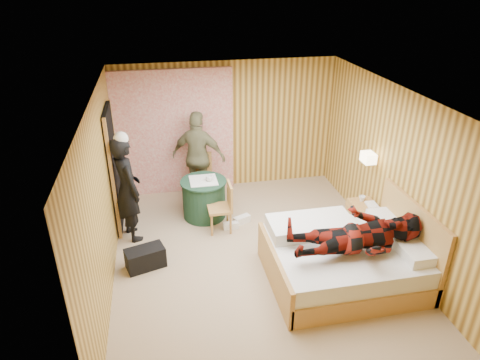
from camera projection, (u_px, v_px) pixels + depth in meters
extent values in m
cube|color=tan|center=(255.00, 256.00, 6.58)|extent=(4.20, 5.00, 0.01)
cube|color=silver|center=(258.00, 97.00, 5.47)|extent=(4.20, 5.00, 0.01)
cube|color=gold|center=(227.00, 126.00, 8.22)|extent=(4.20, 0.02, 2.50)
cube|color=gold|center=(102.00, 198.00, 5.66)|extent=(0.02, 5.00, 2.50)
cube|color=gold|center=(393.00, 171.00, 6.39)|extent=(0.02, 5.00, 2.50)
cube|color=beige|center=(175.00, 134.00, 8.01)|extent=(2.20, 0.08, 2.40)
cube|color=black|center=(114.00, 169.00, 7.00)|extent=(0.06, 0.90, 2.05)
cylinder|color=gold|center=(373.00, 157.00, 6.75)|extent=(0.18, 0.04, 0.04)
cube|color=#FCE6B0|center=(368.00, 158.00, 6.74)|extent=(0.18, 0.24, 0.16)
cube|color=tan|center=(343.00, 270.00, 6.04)|extent=(2.03, 1.62, 0.30)
cube|color=silver|center=(345.00, 253.00, 5.92)|extent=(1.97, 1.56, 0.25)
cube|color=tan|center=(274.00, 271.00, 5.81)|extent=(0.06, 1.62, 0.57)
cube|color=tan|center=(410.00, 238.00, 6.03)|extent=(0.06, 1.62, 1.12)
cube|color=white|center=(415.00, 251.00, 5.63)|extent=(0.39, 0.56, 0.14)
cube|color=white|center=(386.00, 221.00, 6.31)|extent=(0.39, 0.56, 0.14)
cube|color=silver|center=(311.00, 225.00, 6.16)|extent=(1.22, 0.61, 0.18)
cube|color=tan|center=(363.00, 220.00, 7.02)|extent=(0.40, 0.55, 0.55)
cube|color=tan|center=(365.00, 210.00, 6.94)|extent=(0.42, 0.57, 0.03)
cylinder|color=#1F432F|center=(204.00, 199.00, 7.51)|extent=(0.75, 0.75, 0.68)
cylinder|color=#1F432F|center=(203.00, 182.00, 7.36)|extent=(0.80, 0.80, 0.03)
cube|color=white|center=(203.00, 180.00, 7.35)|extent=(0.60, 0.60, 0.01)
cube|color=tan|center=(200.00, 180.00, 7.95)|extent=(0.50, 0.50, 0.05)
cube|color=tan|center=(201.00, 163.00, 8.01)|extent=(0.42, 0.13, 0.46)
cylinder|color=tan|center=(191.00, 195.00, 7.91)|extent=(0.04, 0.04, 0.43)
cylinder|color=tan|center=(210.00, 187.00, 8.21)|extent=(0.04, 0.04, 0.43)
cube|color=tan|center=(220.00, 208.00, 7.07)|extent=(0.39, 0.39, 0.05)
cube|color=tan|center=(230.00, 195.00, 6.99)|extent=(0.04, 0.39, 0.42)
cylinder|color=tan|center=(209.00, 216.00, 7.27)|extent=(0.04, 0.04, 0.40)
cylinder|color=tan|center=(231.00, 224.00, 7.05)|extent=(0.04, 0.04, 0.40)
cube|color=black|center=(145.00, 258.00, 6.28)|extent=(0.62, 0.44, 0.32)
cube|color=white|center=(242.00, 220.00, 7.41)|extent=(0.32, 0.23, 0.13)
cube|color=white|center=(231.00, 226.00, 7.26)|extent=(0.26, 0.11, 0.11)
imported|color=black|center=(127.00, 189.00, 6.70)|extent=(0.63, 0.75, 1.74)
imported|color=#72704C|center=(199.00, 157.00, 7.87)|extent=(1.09, 0.80, 1.72)
imported|color=maroon|center=(360.00, 227.00, 5.50)|extent=(0.86, 0.67, 1.77)
imported|color=white|center=(367.00, 206.00, 6.85)|extent=(0.19, 0.24, 0.02)
imported|color=white|center=(367.00, 205.00, 6.84)|extent=(0.18, 0.23, 0.02)
imported|color=white|center=(362.00, 199.00, 6.99)|extent=(0.12, 0.12, 0.09)
imported|color=white|center=(209.00, 178.00, 7.30)|extent=(0.13, 0.13, 0.10)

